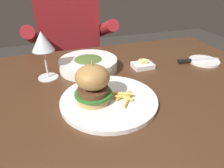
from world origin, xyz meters
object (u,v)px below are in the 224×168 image
at_px(wine_glass, 42,43).
at_px(bread_plate, 204,61).
at_px(table_knife, 194,60).
at_px(butter_dish, 143,65).
at_px(soup_bowl, 88,64).
at_px(diner_person, 71,61).
at_px(main_plate, 109,100).
at_px(burger_sandwich, 93,84).

distance_m(wine_glass, bread_plate, 0.69).
relative_size(table_knife, butter_dish, 2.27).
relative_size(soup_bowl, diner_person, 0.20).
bearing_deg(wine_glass, table_knife, -5.57).
height_order(main_plate, soup_bowl, soup_bowl).
distance_m(burger_sandwich, bread_plate, 0.57).
bearing_deg(table_knife, main_plate, -159.65).
bearing_deg(bread_plate, main_plate, -162.27).
height_order(table_knife, soup_bowl, soup_bowl).
xyz_separation_m(table_knife, diner_person, (-0.47, 0.62, -0.19)).
xyz_separation_m(bread_plate, butter_dish, (-0.29, 0.04, 0.01)).
bearing_deg(butter_dish, wine_glass, 175.11).
bearing_deg(bread_plate, wine_glass, 174.18).
height_order(bread_plate, soup_bowl, soup_bowl).
bearing_deg(bread_plate, burger_sandwich, -164.02).
bearing_deg(wine_glass, diner_person, 74.61).
xyz_separation_m(main_plate, burger_sandwich, (-0.05, 0.00, 0.06)).
bearing_deg(wine_glass, soup_bowl, 8.94).
height_order(burger_sandwich, soup_bowl, burger_sandwich).
relative_size(burger_sandwich, butter_dish, 1.52).
xyz_separation_m(bread_plate, soup_bowl, (-0.51, 0.09, 0.02)).
xyz_separation_m(wine_glass, butter_dish, (0.38, -0.03, -0.12)).
height_order(burger_sandwich, diner_person, diner_person).
xyz_separation_m(main_plate, table_knife, (0.45, 0.17, 0.01)).
distance_m(soup_bowl, diner_person, 0.57).
distance_m(wine_glass, table_knife, 0.64).
bearing_deg(butter_dish, main_plate, -137.46).
bearing_deg(table_knife, butter_dish, 173.35).
bearing_deg(diner_person, wine_glass, -105.39).
bearing_deg(soup_bowl, table_knife, -10.67).
distance_m(main_plate, wine_glass, 0.31).
bearing_deg(soup_bowl, bread_plate, -10.51).
bearing_deg(bread_plate, soup_bowl, 169.49).
bearing_deg(soup_bowl, main_plate, -88.55).
bearing_deg(main_plate, soup_bowl, 91.45).
height_order(main_plate, table_knife, table_knife).
xyz_separation_m(burger_sandwich, diner_person, (0.03, 0.79, -0.25)).
bearing_deg(diner_person, soup_bowl, -89.13).
bearing_deg(burger_sandwich, main_plate, -3.43).
height_order(wine_glass, table_knife, wine_glass).
distance_m(bread_plate, butter_dish, 0.29).
bearing_deg(diner_person, butter_dish, -69.14).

